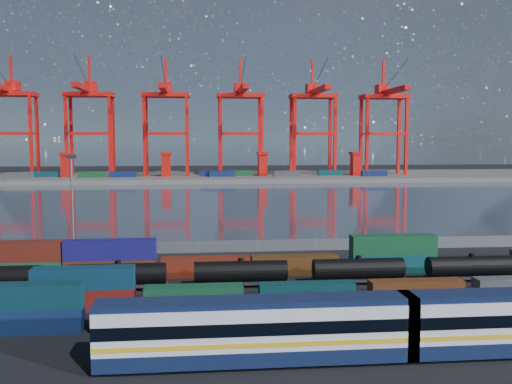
{
  "coord_description": "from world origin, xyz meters",
  "views": [
    {
      "loc": [
        -9.68,
        -67.13,
        19.01
      ],
      "look_at": [
        0.0,
        30.0,
        10.0
      ],
      "focal_mm": 40.0,
      "sensor_mm": 36.0,
      "label": 1
    }
  ],
  "objects": [
    {
      "name": "harbor_water",
      "position": [
        0.0,
        105.0,
        0.01
      ],
      "size": [
        700.0,
        700.0,
        0.0
      ],
      "primitive_type": "plane",
      "color": "#2E3643",
      "rests_on": "ground"
    },
    {
      "name": "straddle_carriers",
      "position": [
        -2.5,
        200.0,
        7.82
      ],
      "size": [
        140.0,
        7.0,
        11.1
      ],
      "color": "red",
      "rests_on": "far_quay"
    },
    {
      "name": "tanker_string",
      "position": [
        -12.25,
        4.76,
        1.91
      ],
      "size": [
        89.91,
        2.67,
        3.81
      ],
      "color": "black",
      "rests_on": "ground"
    },
    {
      "name": "container_row_south",
      "position": [
        -8.14,
        -10.32,
        1.6
      ],
      "size": [
        139.67,
        2.3,
        4.89
      ],
      "color": "#46474B",
      "rests_on": "ground"
    },
    {
      "name": "far_quay",
      "position": [
        0.0,
        210.0,
        1.0
      ],
      "size": [
        700.0,
        70.0,
        2.0
      ],
      "primitive_type": "cube",
      "color": "#514F4C",
      "rests_on": "ground"
    },
    {
      "name": "container_row_north",
      "position": [
        -17.2,
        11.35,
        2.1
      ],
      "size": [
        142.12,
        2.5,
        5.34
      ],
      "color": "navy",
      "rests_on": "ground"
    },
    {
      "name": "ground",
      "position": [
        0.0,
        0.0,
        0.0
      ],
      "size": [
        700.0,
        700.0,
        0.0
      ],
      "primitive_type": "plane",
      "color": "black",
      "rests_on": "ground"
    },
    {
      "name": "yard_light_mast",
      "position": [
        -30.0,
        26.0,
        9.3
      ],
      "size": [
        1.6,
        0.4,
        16.6
      ],
      "color": "slate",
      "rests_on": "ground"
    },
    {
      "name": "waterfront_fence",
      "position": [
        -0.0,
        28.0,
        1.0
      ],
      "size": [
        160.12,
        0.12,
        2.2
      ],
      "color": "#595B5E",
      "rests_on": "ground"
    },
    {
      "name": "quay_containers",
      "position": [
        -11.0,
        195.46,
        3.3
      ],
      "size": [
        172.58,
        10.99,
        2.6
      ],
      "color": "navy",
      "rests_on": "far_quay"
    },
    {
      "name": "distant_mountains",
      "position": [
        63.02,
        1600.0,
        220.29
      ],
      "size": [
        2470.0,
        1100.0,
        520.0
      ],
      "color": "#1E2630",
      "rests_on": "ground"
    },
    {
      "name": "gantry_cranes",
      "position": [
        -7.5,
        203.48,
        35.12
      ],
      "size": [
        197.03,
        42.3,
        57.29
      ],
      "color": "red",
      "rests_on": "ground"
    },
    {
      "name": "container_row_mid",
      "position": [
        -7.64,
        -3.16,
        1.73
      ],
      "size": [
        139.53,
        2.27,
        4.84
      ],
      "color": "#434549",
      "rests_on": "ground"
    }
  ]
}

